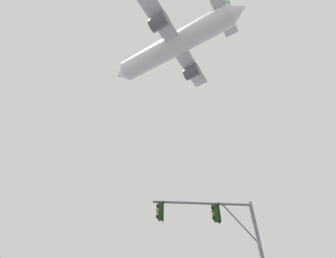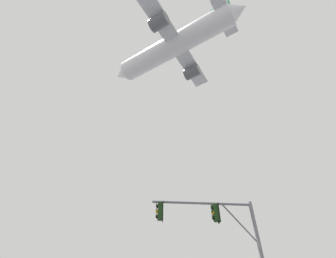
{
  "view_description": "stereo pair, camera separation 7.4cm",
  "coord_description": "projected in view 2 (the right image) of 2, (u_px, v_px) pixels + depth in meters",
  "views": [
    {
      "loc": [
        0.33,
        -5.39,
        1.25
      ],
      "look_at": [
        1.49,
        12.88,
        15.75
      ],
      "focal_mm": 24.95,
      "sensor_mm": 36.0,
      "label": 1
    },
    {
      "loc": [
        0.41,
        -5.4,
        1.25
      ],
      "look_at": [
        1.49,
        12.88,
        15.75
      ],
      "focal_mm": 24.95,
      "sensor_mm": 36.0,
      "label": 2
    }
  ],
  "objects": [
    {
      "name": "signal_pole_near",
      "position": [
        220.0,
        230.0,
        12.18
      ],
      "size": [
        5.63,
        0.54,
        6.22
      ],
      "color": "slate",
      "rests_on": "ground"
    },
    {
      "name": "airplane",
      "position": [
        174.0,
        46.0,
        47.66
      ],
      "size": [
        26.95,
        21.29,
        8.29
      ],
      "color": "white"
    }
  ]
}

